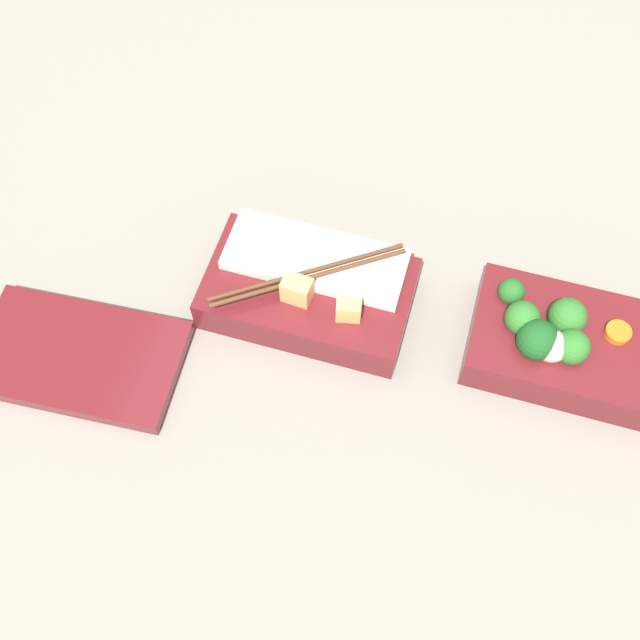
# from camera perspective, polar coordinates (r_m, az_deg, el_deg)

# --- Properties ---
(ground_plane) EXTENTS (3.00, 3.00, 0.00)m
(ground_plane) POSITION_cam_1_polar(r_m,az_deg,el_deg) (0.80, 9.05, 0.01)
(ground_plane) COLOR gray
(bento_tray_vegetable) EXTENTS (0.21, 0.12, 0.07)m
(bento_tray_vegetable) POSITION_cam_1_polar(r_m,az_deg,el_deg) (0.79, 18.57, -1.79)
(bento_tray_vegetable) COLOR maroon
(bento_tray_vegetable) RESTS_ON ground_plane
(bento_tray_rice) EXTENTS (0.21, 0.13, 0.07)m
(bento_tray_rice) POSITION_cam_1_polar(r_m,az_deg,el_deg) (0.78, -0.80, 2.35)
(bento_tray_rice) COLOR maroon
(bento_tray_rice) RESTS_ON ground_plane
(bento_lid) EXTENTS (0.21, 0.13, 0.02)m
(bento_lid) POSITION_cam_1_polar(r_m,az_deg,el_deg) (0.80, -17.88, -2.68)
(bento_lid) COLOR maroon
(bento_lid) RESTS_ON ground_plane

